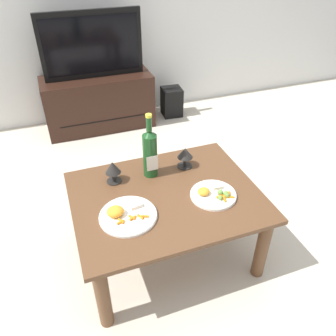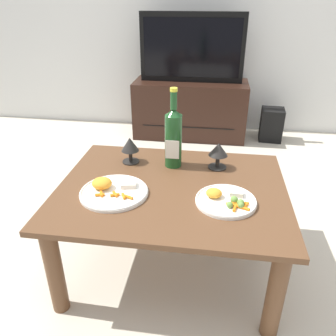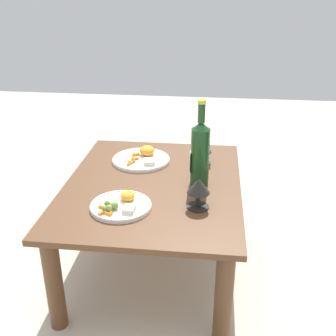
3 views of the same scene
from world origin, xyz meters
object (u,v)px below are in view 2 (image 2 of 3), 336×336
Objects in this scene: dinner_plate_left at (113,191)px; dinner_plate_right at (226,200)px; goblet_right at (218,151)px; wine_bottle at (173,136)px; tv_stand at (190,109)px; goblet_left at (130,146)px; floor_speaker at (271,125)px; tv_screen at (192,48)px; dining_table at (172,202)px.

dinner_plate_left is 0.48m from dinner_plate_right.
goblet_right is 0.32m from dinner_plate_right.
wine_bottle is 1.55× the size of dinner_plate_right.
goblet_left is at bearing -96.59° from tv_stand.
dinner_plate_right is (-0.45, -1.84, 0.32)m from floor_speaker.
wine_bottle is at bearing -1.41° from goblet_left.
goblet_right is at bearing -80.49° from tv_stand.
wine_bottle reaches higher than goblet_left.
floor_speaker is (0.75, -0.01, -0.11)m from tv_stand.
tv_screen is 1.56m from goblet_left.
goblet_left reaches higher than dining_table.
tv_screen is at bearing -176.26° from floor_speaker.
floor_speaker is 1.75m from wine_bottle.
tv_screen is (-0.06, 1.74, 0.42)m from dining_table.
wine_bottle is 0.42m from dinner_plate_right.
dining_table is at bearing -41.91° from goblet_left.
floor_speaker is at bearing 58.81° from goblet_left.
tv_screen is 3.07× the size of dinner_plate_left.
goblet_left is 0.46× the size of dinner_plate_left.
dinner_plate_left reaches higher than floor_speaker.
tv_stand reaches higher than floor_speaker.
tv_screen is 3.06× the size of floor_speaker.
tv_screen is 6.89× the size of goblet_right.
wine_bottle is at bearing -88.52° from tv_screen.
goblet_left is (-0.18, -1.53, 0.29)m from tv_stand.
dinner_plate_right is (0.47, -0.31, -0.08)m from goblet_left.
dinner_plate_left reaches higher than dining_table.
tv_screen reaches higher than dining_table.
wine_bottle reaches higher than dinner_plate_left.
tv_screen is at bearing 83.40° from goblet_left.
wine_bottle is (0.04, -1.54, 0.35)m from tv_stand.
goblet_right is (-0.49, -1.53, 0.39)m from floor_speaker.
dinner_plate_left is (-0.00, -0.30, -0.08)m from goblet_left.
floor_speaker is 1.17× the size of dinner_plate_right.
wine_bottle is at bearing 130.20° from dinner_plate_right.
dining_table is at bearing 157.93° from dinner_plate_right.
goblet_right is (0.43, 0.00, -0.00)m from goblet_left.
tv_screen reaches higher than goblet_right.
floor_speaker is 2.26× the size of goblet_right.
wine_bottle is (0.04, -1.54, -0.19)m from tv_screen.
tv_screen is 3.59× the size of dinner_plate_right.
tv_stand is at bearing 91.48° from wine_bottle.
dining_table is 0.32m from wine_bottle.
dining_table is 7.56× the size of goblet_left.
dining_table is at bearing -132.60° from goblet_right.
dining_table is 0.36m from goblet_left.
tv_screen is at bearing -90.00° from tv_stand.
dinner_plate_right is (0.30, -1.84, -0.33)m from tv_screen.
floor_speaker is at bearing -0.34° from tv_screen.
goblet_left is 0.43m from goblet_right.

